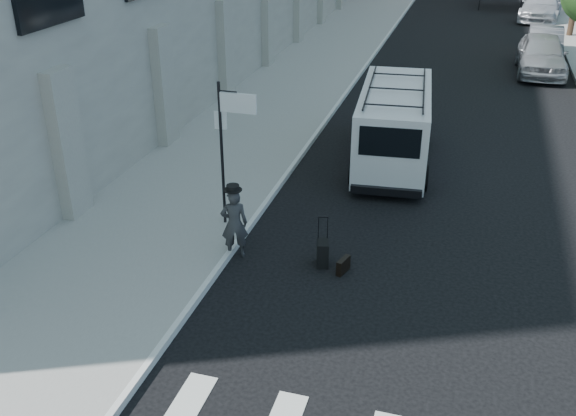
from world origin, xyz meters
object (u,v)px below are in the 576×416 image
Objects in this scene: briefcase at (343,265)px; suitcase at (323,253)px; businessman at (234,224)px; parked_car_a at (542,54)px; parked_car_c at (541,6)px; cargo_van at (394,124)px; parked_car_b at (545,43)px.

suitcase reaches higher than briefcase.
businessman is 2.57m from briefcase.
suitcase is 19.27m from parked_car_a.
parked_car_a is (5.49, 18.46, 0.56)m from suitcase.
suitcase is at bearing -93.18° from parked_car_c.
businessman is 20.08m from parked_car_a.
cargo_van is (0.11, 6.61, 1.00)m from briefcase.
businessman is 1.47× the size of suitcase.
parked_car_b reaches higher than suitcase.
briefcase is at bearing -95.90° from cargo_van.
briefcase is at bearing -101.37° from parked_car_b.
briefcase is 22.24m from parked_car_b.
briefcase is at bearing -105.06° from parked_car_a.
parked_car_a is at bearing 58.10° from suitcase.
briefcase is 32.79m from parked_car_c.
cargo_van reaches higher than businessman.
suitcase is 0.25× the size of parked_car_b.
cargo_van is at bearing -106.69° from parked_car_b.
cargo_van reaches higher than briefcase.
parked_car_a is (4.88, 12.03, -0.32)m from cargo_van.
suitcase is at bearing 163.86° from businessman.
businessman is 22.96m from parked_car_b.
parked_car_b reaches higher than briefcase.
parked_car_c is (0.42, 10.69, 0.09)m from parked_car_b.
parked_car_c is (5.73, 32.28, 0.65)m from briefcase.
cargo_van is at bearing 69.21° from suitcase.
parked_car_a is 2.98m from parked_car_b.
parked_car_a reaches higher than businessman.
parked_car_c reaches higher than briefcase.
briefcase is 6.68m from cargo_van.
businessman reaches higher than briefcase.
parked_car_c is at bearing 86.80° from parked_car_a.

